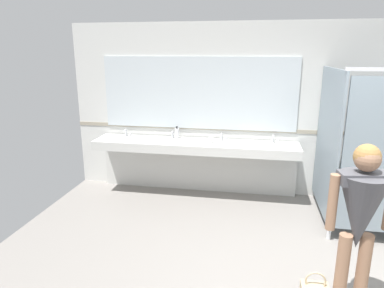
# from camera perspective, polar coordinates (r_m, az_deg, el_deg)

# --- Properties ---
(wall_back) EXTENTS (7.68, 0.12, 2.70)m
(wall_back) POSITION_cam_1_polar(r_m,az_deg,el_deg) (5.66, 19.12, 4.95)
(wall_back) COLOR silver
(wall_back) RESTS_ON ground_plane
(wall_back_tile_band) EXTENTS (7.68, 0.01, 0.06)m
(wall_back_tile_band) POSITION_cam_1_polar(r_m,az_deg,el_deg) (5.66, 18.95, 1.86)
(wall_back_tile_band) COLOR #9E937F
(wall_back_tile_band) RESTS_ON wall_back
(vanity_counter) EXTENTS (3.19, 0.58, 1.01)m
(vanity_counter) POSITION_cam_1_polar(r_m,az_deg,el_deg) (5.55, 0.61, -1.74)
(vanity_counter) COLOR silver
(vanity_counter) RESTS_ON ground_plane
(mirror_panel) EXTENTS (3.09, 0.02, 1.14)m
(mirror_panel) POSITION_cam_1_polar(r_m,az_deg,el_deg) (5.56, 1.00, 8.32)
(mirror_panel) COLOR silver
(mirror_panel) RESTS_ON wall_back
(person_standing) EXTENTS (0.54, 0.46, 1.55)m
(person_standing) POSITION_cam_1_polar(r_m,az_deg,el_deg) (3.24, 25.89, -10.03)
(person_standing) COLOR #8C664C
(person_standing) RESTS_ON ground_plane
(soap_dispenser) EXTENTS (0.07, 0.07, 0.20)m
(soap_dispenser) POSITION_cam_1_polar(r_m,az_deg,el_deg) (5.61, -2.49, 1.80)
(soap_dispenser) COLOR white
(soap_dispenser) RESTS_ON vanity_counter
(paper_cup) EXTENTS (0.07, 0.07, 0.09)m
(paper_cup) POSITION_cam_1_polar(r_m,az_deg,el_deg) (5.33, 3.04, 0.63)
(paper_cup) COLOR white
(paper_cup) RESTS_ON vanity_counter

